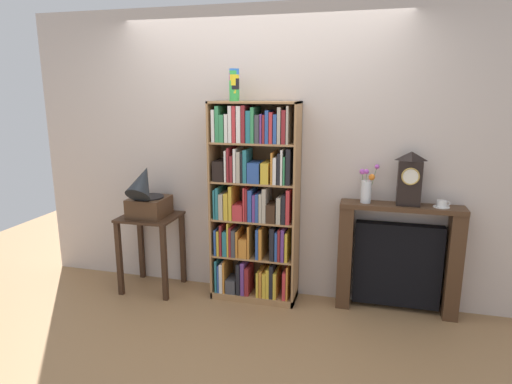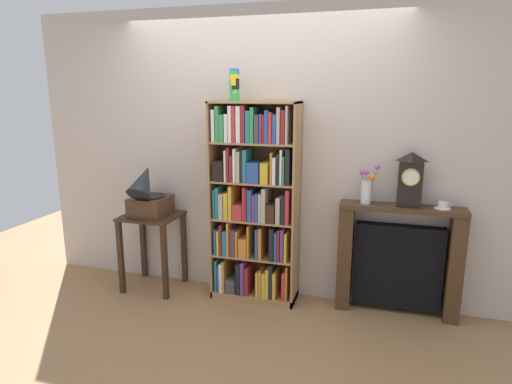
{
  "view_description": "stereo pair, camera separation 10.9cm",
  "coord_description": "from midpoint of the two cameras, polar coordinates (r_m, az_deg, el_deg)",
  "views": [
    {
      "loc": [
        0.96,
        -3.54,
        1.88
      ],
      "look_at": [
        0.01,
        0.11,
        1.0
      ],
      "focal_mm": 30.76,
      "sensor_mm": 36.0,
      "label": 1
    },
    {
      "loc": [
        1.07,
        -3.51,
        1.88
      ],
      "look_at": [
        0.01,
        0.11,
        1.0
      ],
      "focal_mm": 30.76,
      "sensor_mm": 36.0,
      "label": 2
    }
  ],
  "objects": [
    {
      "name": "ground_plane",
      "position": [
        4.13,
        -1.31,
        -14.13
      ],
      "size": [
        7.7,
        6.4,
        0.02
      ],
      "primitive_type": "cube",
      "color": "#997047"
    },
    {
      "name": "bookshelf",
      "position": [
        3.9,
        -1.08,
        -1.75
      ],
      "size": [
        0.77,
        0.32,
        1.79
      ],
      "color": "#A87A4C",
      "rests_on": "ground"
    },
    {
      "name": "teacup_with_saucer",
      "position": [
        3.83,
        22.25,
        -1.49
      ],
      "size": [
        0.13,
        0.13,
        0.06
      ],
      "color": "white",
      "rests_on": "fireplace_mantel"
    },
    {
      "name": "cup_stack",
      "position": [
        3.81,
        -3.69,
        13.72
      ],
      "size": [
        0.09,
        0.09,
        0.27
      ],
      "color": "green",
      "rests_on": "bookshelf"
    },
    {
      "name": "wall_back",
      "position": [
        3.98,
        1.52,
        4.73
      ],
      "size": [
        4.7,
        0.08,
        2.6
      ],
      "primitive_type": "cube",
      "color": "beige",
      "rests_on": "ground"
    },
    {
      "name": "side_table_left",
      "position": [
        4.31,
        -14.21,
        -5.51
      ],
      "size": [
        0.52,
        0.47,
        0.73
      ],
      "color": "#382316",
      "rests_on": "ground"
    },
    {
      "name": "mantel_clock",
      "position": [
        3.76,
        18.57,
        1.66
      ],
      "size": [
        0.19,
        0.13,
        0.45
      ],
      "color": "black",
      "rests_on": "fireplace_mantel"
    },
    {
      "name": "fireplace_mantel",
      "position": [
        3.97,
        17.19,
        -8.3
      ],
      "size": [
        1.0,
        0.22,
        0.95
      ],
      "color": "#472D1C",
      "rests_on": "ground"
    },
    {
      "name": "flower_vase",
      "position": [
        3.77,
        13.39,
        0.54
      ],
      "size": [
        0.16,
        0.13,
        0.32
      ],
      "color": "silver",
      "rests_on": "fireplace_mantel"
    },
    {
      "name": "gramophone",
      "position": [
        4.16,
        -14.8,
        -0.48
      ],
      "size": [
        0.33,
        0.45,
        0.54
      ],
      "color": "#472D1C",
      "rests_on": "side_table_left"
    }
  ]
}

